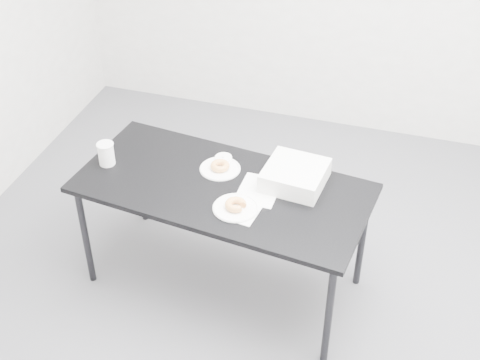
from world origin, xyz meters
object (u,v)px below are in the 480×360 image
(table, at_px, (223,194))
(donut_near, at_px, (236,205))
(coffee_cup, at_px, (106,154))
(plate_near, at_px, (236,208))
(donut_far, at_px, (220,166))
(scorecard, at_px, (259,190))
(pen, at_px, (274,184))
(bakery_box, at_px, (295,175))
(plate_far, at_px, (220,169))

(table, xyz_separation_m, donut_near, (0.13, -0.17, 0.08))
(coffee_cup, bearing_deg, donut_near, -11.76)
(plate_near, xyz_separation_m, donut_far, (-0.19, 0.31, 0.02))
(scorecard, distance_m, pen, 0.10)
(table, distance_m, plate_near, 0.22)
(table, bearing_deg, bakery_box, 27.59)
(plate_far, height_order, donut_far, donut_far)
(coffee_cup, bearing_deg, plate_near, -11.76)
(donut_near, xyz_separation_m, bakery_box, (0.24, 0.31, 0.03))
(scorecard, relative_size, bakery_box, 0.85)
(pen, relative_size, plate_far, 0.55)
(plate_near, relative_size, plate_far, 1.05)
(table, relative_size, plate_far, 7.27)
(donut_near, bearing_deg, pen, 61.48)
(plate_far, distance_m, bakery_box, 0.44)
(coffee_cup, relative_size, bakery_box, 0.43)
(scorecard, xyz_separation_m, plate_far, (-0.26, 0.12, 0.00))
(table, height_order, donut_far, donut_far)
(plate_near, bearing_deg, coffee_cup, 168.24)
(donut_near, bearing_deg, plate_far, 121.54)
(table, relative_size, pen, 13.31)
(plate_far, bearing_deg, table, -66.85)
(table, relative_size, bakery_box, 5.25)
(table, bearing_deg, donut_far, 119.90)
(scorecard, height_order, donut_near, donut_near)
(donut_near, relative_size, donut_far, 1.05)
(plate_near, distance_m, bakery_box, 0.40)
(bakery_box, bearing_deg, donut_far, -174.66)
(pen, bearing_deg, table, 156.87)
(plate_far, bearing_deg, donut_near, -58.46)
(pen, bearing_deg, donut_near, -160.76)
(bakery_box, bearing_deg, scorecard, -139.31)
(table, bearing_deg, donut_near, -45.50)
(scorecard, xyz_separation_m, bakery_box, (0.17, 0.12, 0.05))
(donut_near, height_order, bakery_box, bakery_box)
(coffee_cup, bearing_deg, bakery_box, 7.28)
(donut_near, bearing_deg, donut_far, 121.54)
(table, height_order, donut_near, donut_near)
(scorecard, bearing_deg, pen, 47.14)
(plate_near, relative_size, coffee_cup, 1.77)
(plate_far, distance_m, donut_far, 0.02)
(scorecard, height_order, plate_near, plate_near)
(table, bearing_deg, coffee_cup, -173.69)
(table, xyz_separation_m, scorecard, (0.20, 0.02, 0.06))
(scorecard, relative_size, donut_far, 2.51)
(plate_near, bearing_deg, donut_near, 0.00)
(plate_far, relative_size, bakery_box, 0.72)
(table, relative_size, donut_near, 14.78)
(plate_near, distance_m, donut_far, 0.37)
(scorecard, bearing_deg, table, -173.13)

